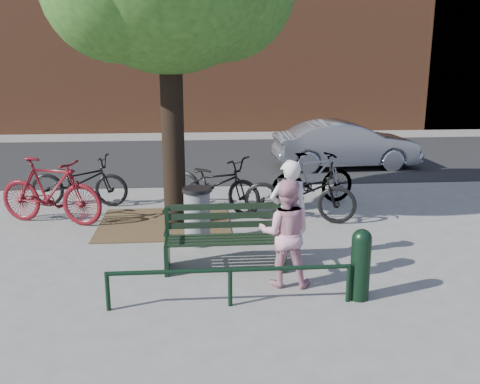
{
  "coord_description": "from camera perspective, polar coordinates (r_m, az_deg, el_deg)",
  "views": [
    {
      "loc": [
        -0.37,
        -7.31,
        3.06
      ],
      "look_at": [
        0.3,
        1.0,
        0.9
      ],
      "focal_mm": 40.0,
      "sensor_mm": 36.0,
      "label": 1
    }
  ],
  "objects": [
    {
      "name": "bicycle_b",
      "position": [
        10.39,
        -19.58,
        0.1
      ],
      "size": [
        2.14,
        1.22,
        1.24
      ],
      "primitive_type": "imported",
      "rotation": [
        0.0,
        0.0,
        1.24
      ],
      "color": "#5B0D13",
      "rests_on": "ground"
    },
    {
      "name": "bicycle_e",
      "position": [
        10.02,
        6.38,
        -0.05
      ],
      "size": [
        2.23,
        1.31,
        1.11
      ],
      "primitive_type": "imported",
      "rotation": [
        0.0,
        0.0,
        1.28
      ],
      "color": "black",
      "rests_on": "ground"
    },
    {
      "name": "bicycle_d",
      "position": [
        11.19,
        7.77,
        1.46
      ],
      "size": [
        1.91,
        0.92,
        1.11
      ],
      "primitive_type": "imported",
      "rotation": [
        0.0,
        0.0,
        1.8
      ],
      "color": "gray",
      "rests_on": "ground"
    },
    {
      "name": "ground",
      "position": [
        7.94,
        -1.6,
        -8.15
      ],
      "size": [
        90.0,
        90.0,
        0.0
      ],
      "primitive_type": "plane",
      "color": "gray",
      "rests_on": "ground"
    },
    {
      "name": "park_bench",
      "position": [
        7.84,
        -1.66,
        -4.7
      ],
      "size": [
        1.74,
        0.54,
        0.97
      ],
      "color": "black",
      "rests_on": "ground"
    },
    {
      "name": "bicycle_c",
      "position": [
        10.67,
        -2.74,
        0.95
      ],
      "size": [
        2.15,
        1.86,
        1.12
      ],
      "primitive_type": "imported",
      "rotation": [
        0.0,
        0.0,
        0.93
      ],
      "color": "black",
      "rests_on": "ground"
    },
    {
      "name": "dirt_pit",
      "position": [
        10.01,
        -8.02,
        -3.35
      ],
      "size": [
        2.4,
        2.0,
        0.02
      ],
      "primitive_type": "cube",
      "color": "brown",
      "rests_on": "ground"
    },
    {
      "name": "guard_railing",
      "position": [
        6.68,
        -1.06,
        -8.92
      ],
      "size": [
        3.06,
        0.06,
        0.51
      ],
      "color": "black",
      "rests_on": "ground"
    },
    {
      "name": "person_right",
      "position": [
        7.2,
        4.83,
        -4.36
      ],
      "size": [
        0.8,
        0.67,
        1.47
      ],
      "primitive_type": "imported",
      "rotation": [
        0.0,
        0.0,
        2.97
      ],
      "color": "#D08FA0",
      "rests_on": "ground"
    },
    {
      "name": "person_left",
      "position": [
        7.91,
        5.19,
        -2.19
      ],
      "size": [
        0.63,
        0.47,
        1.58
      ],
      "primitive_type": "imported",
      "rotation": [
        0.0,
        0.0,
        3.31
      ],
      "color": "silver",
      "rests_on": "ground"
    },
    {
      "name": "bollard",
      "position": [
        7.0,
        12.74,
        -7.29
      ],
      "size": [
        0.25,
        0.25,
        0.94
      ],
      "color": "black",
      "rests_on": "ground"
    },
    {
      "name": "parked_car",
      "position": [
        14.94,
        11.22,
        4.97
      ],
      "size": [
        3.96,
        1.51,
        1.29
      ],
      "primitive_type": "imported",
      "rotation": [
        0.0,
        0.0,
        1.61
      ],
      "color": "gray",
      "rests_on": "ground"
    },
    {
      "name": "road",
      "position": [
        16.11,
        -3.23,
        3.6
      ],
      "size": [
        40.0,
        7.0,
        0.01
      ],
      "primitive_type": "cube",
      "color": "black",
      "rests_on": "ground"
    },
    {
      "name": "litter_bin",
      "position": [
        8.78,
        -4.59,
        -2.57
      ],
      "size": [
        0.47,
        0.47,
        0.96
      ],
      "color": "gray",
      "rests_on": "ground"
    },
    {
      "name": "bicycle_a",
      "position": [
        11.45,
        -16.79,
        1.13
      ],
      "size": [
        2.07,
        0.91,
        1.05
      ],
      "primitive_type": "imported",
      "rotation": [
        0.0,
        0.0,
        1.47
      ],
      "color": "black",
      "rests_on": "ground"
    }
  ]
}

